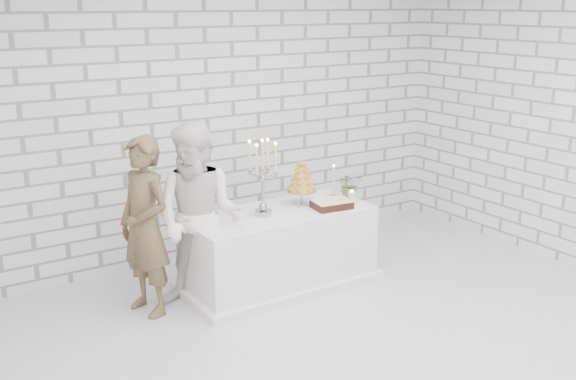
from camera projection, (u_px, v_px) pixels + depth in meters
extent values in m
cube|color=silver|center=(352.00, 346.00, 5.38)|extent=(6.00, 5.00, 0.01)
cube|color=white|center=(207.00, 118.00, 6.99)|extent=(6.00, 0.01, 3.00)
cube|color=white|center=(279.00, 249.00, 6.45)|extent=(1.80, 0.80, 0.75)
imported|color=brown|center=(145.00, 227.00, 5.78)|extent=(0.53, 0.66, 1.60)
imported|color=white|center=(199.00, 219.00, 5.84)|extent=(1.03, 1.04, 1.69)
cube|color=black|center=(332.00, 204.00, 6.45)|extent=(0.39, 0.30, 0.08)
cylinder|color=white|center=(352.00, 198.00, 6.59)|extent=(0.10, 0.10, 0.12)
cylinder|color=beige|center=(333.00, 182.00, 6.79)|extent=(0.08, 0.08, 0.32)
imported|color=#4C6032|center=(350.00, 185.00, 6.74)|extent=(0.31, 0.28, 0.29)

